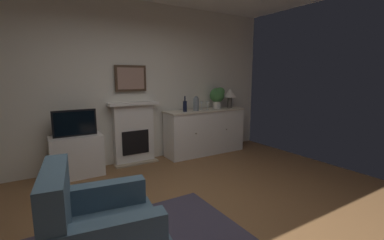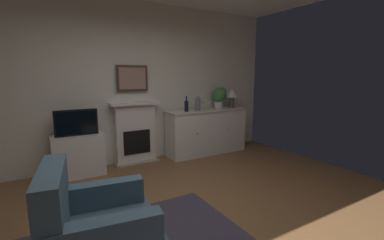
{
  "view_description": "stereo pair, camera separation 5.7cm",
  "coord_description": "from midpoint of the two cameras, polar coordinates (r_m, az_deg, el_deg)",
  "views": [
    {
      "loc": [
        -1.33,
        -2.15,
        1.55
      ],
      "look_at": [
        0.36,
        0.6,
        1.0
      ],
      "focal_mm": 24.39,
      "sensor_mm": 36.0,
      "label": 1
    },
    {
      "loc": [
        -1.28,
        -2.18,
        1.55
      ],
      "look_at": [
        0.36,
        0.6,
        1.0
      ],
      "focal_mm": 24.39,
      "sensor_mm": 36.0,
      "label": 2
    }
  ],
  "objects": [
    {
      "name": "vase_decorative",
      "position": [
        4.99,
        1.58,
        3.62
      ],
      "size": [
        0.11,
        0.11,
        0.28
      ],
      "color": "slate",
      "rests_on": "sideboard_cabinet"
    },
    {
      "name": "wine_glass_left",
      "position": [
        5.13,
        2.76,
        3.58
      ],
      "size": [
        0.07,
        0.07,
        0.16
      ],
      "color": "silver",
      "rests_on": "sideboard_cabinet"
    },
    {
      "name": "wine_glass_center",
      "position": [
        5.14,
        4.12,
        3.59
      ],
      "size": [
        0.07,
        0.07,
        0.16
      ],
      "color": "silver",
      "rests_on": "sideboard_cabinet"
    },
    {
      "name": "tv_cabinet",
      "position": [
        4.47,
        -23.22,
        -7.11
      ],
      "size": [
        0.75,
        0.42,
        0.65
      ],
      "color": "white",
      "rests_on": "ground_plane"
    },
    {
      "name": "table_lamp",
      "position": [
        5.52,
        8.99,
        5.55
      ],
      "size": [
        0.26,
        0.26,
        0.4
      ],
      "color": "#4C4742",
      "rests_on": "sideboard_cabinet"
    },
    {
      "name": "ground_plane",
      "position": [
        2.99,
        0.48,
        -22.66
      ],
      "size": [
        6.15,
        4.84,
        0.1
      ],
      "primitive_type": "cube",
      "color": "brown",
      "rests_on": "ground"
    },
    {
      "name": "fireplace_unit",
      "position": [
        4.77,
        -11.98,
        -2.69
      ],
      "size": [
        0.87,
        0.3,
        1.1
      ],
      "color": "white",
      "rests_on": "ground_plane"
    },
    {
      "name": "framed_picture",
      "position": [
        4.71,
        -12.57,
        8.87
      ],
      "size": [
        0.55,
        0.04,
        0.45
      ],
      "color": "#473323"
    },
    {
      "name": "tv_set",
      "position": [
        4.33,
        -23.63,
        -0.54
      ],
      "size": [
        0.62,
        0.07,
        0.4
      ],
      "color": "black",
      "rests_on": "tv_cabinet"
    },
    {
      "name": "potted_plant_small",
      "position": [
        5.38,
        6.32,
        5.26
      ],
      "size": [
        0.3,
        0.3,
        0.43
      ],
      "color": "beige",
      "rests_on": "sideboard_cabinet"
    },
    {
      "name": "wine_bottle",
      "position": [
        4.87,
        -0.9,
        3.1
      ],
      "size": [
        0.08,
        0.08,
        0.29
      ],
      "color": "black",
      "rests_on": "sideboard_cabinet"
    },
    {
      "name": "wall_rear",
      "position": [
        4.74,
        -14.65,
        7.69
      ],
      "size": [
        6.15,
        0.06,
        2.83
      ],
      "primitive_type": "cube",
      "color": "silver",
      "rests_on": "ground_plane"
    },
    {
      "name": "sideboard_cabinet",
      "position": [
        5.25,
        3.53,
        -2.52
      ],
      "size": [
        1.67,
        0.49,
        0.89
      ],
      "color": "white",
      "rests_on": "ground_plane"
    },
    {
      "name": "armchair",
      "position": [
        2.26,
        -19.57,
        -22.06
      ],
      "size": [
        0.91,
        0.87,
        0.92
      ],
      "color": "#3F596B",
      "rests_on": "ground_plane"
    }
  ]
}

